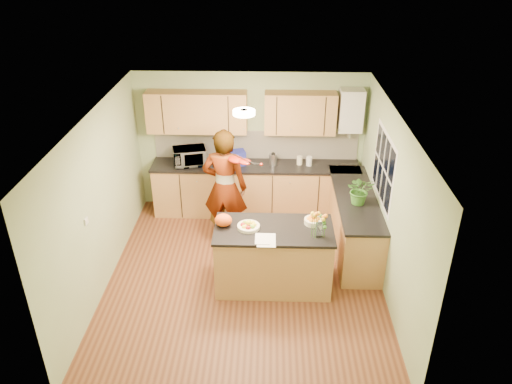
{
  "coord_description": "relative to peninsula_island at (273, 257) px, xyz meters",
  "views": [
    {
      "loc": [
        0.35,
        -5.98,
        4.61
      ],
      "look_at": [
        0.15,
        0.5,
        1.17
      ],
      "focal_mm": 35.0,
      "sensor_mm": 36.0,
      "label": 1
    }
  ],
  "objects": [
    {
      "name": "blue_box",
      "position": [
        -0.66,
        2.1,
        0.59
      ],
      "size": [
        0.36,
        0.31,
        0.25
      ],
      "primitive_type": "cube",
      "rotation": [
        0.0,
        0.0,
        0.29
      ],
      "color": "navy",
      "rests_on": "back_counter"
    },
    {
      "name": "papers",
      "position": [
        -0.1,
        -0.3,
        0.48
      ],
      "size": [
        0.25,
        0.33,
        0.01
      ],
      "primitive_type": "cube",
      "color": "white",
      "rests_on": "peninsula_island"
    },
    {
      "name": "upper_cabinets",
      "position": [
        -0.59,
        2.22,
        1.38
      ],
      "size": [
        3.2,
        0.34,
        0.7
      ],
      "color": "#A17640",
      "rests_on": "wall_back"
    },
    {
      "name": "back_counter",
      "position": [
        -0.32,
        2.09,
        -0.0
      ],
      "size": [
        3.64,
        0.62,
        0.94
      ],
      "color": "#A17640",
      "rests_on": "floor"
    },
    {
      "name": "boiler",
      "position": [
        1.28,
        2.23,
        1.42
      ],
      "size": [
        0.4,
        0.3,
        0.86
      ],
      "color": "silver",
      "rests_on": "wall_back"
    },
    {
      "name": "flower_vase",
      "position": [
        0.6,
        -0.18,
        0.76
      ],
      "size": [
        0.24,
        0.24,
        0.44
      ],
      "rotation": [
        0.0,
        0.0,
        0.42
      ],
      "color": "silver",
      "rests_on": "peninsula_island"
    },
    {
      "name": "violin",
      "position": [
        -0.57,
        0.92,
        1.09
      ],
      "size": [
        0.68,
        0.59,
        0.17
      ],
      "primitive_type": null,
      "rotation": [
        0.17,
        0.0,
        -0.61
      ],
      "color": "#590A05",
      "rests_on": "violinist"
    },
    {
      "name": "window_right",
      "position": [
        1.57,
        0.74,
        1.08
      ],
      "size": [
        0.01,
        1.3,
        1.05
      ],
      "color": "silver",
      "rests_on": "wall_right"
    },
    {
      "name": "orange_bag",
      "position": [
        -0.7,
        0.05,
        0.56
      ],
      "size": [
        0.28,
        0.25,
        0.18
      ],
      "primitive_type": "ellipsoid",
      "rotation": [
        0.0,
        0.0,
        -0.2
      ],
      "color": "#E95213",
      "rests_on": "peninsula_island"
    },
    {
      "name": "splashback",
      "position": [
        -0.32,
        2.38,
        0.73
      ],
      "size": [
        3.6,
        0.02,
        0.52
      ],
      "primitive_type": "cube",
      "color": "white",
      "rests_on": "back_counter"
    },
    {
      "name": "kettle",
      "position": [
        -0.01,
        2.11,
        0.57
      ],
      "size": [
        0.14,
        0.14,
        0.27
      ],
      "rotation": [
        0.0,
        0.0,
        0.09
      ],
      "color": "#B5B6BA",
      "rests_on": "back_counter"
    },
    {
      "name": "ceiling",
      "position": [
        -0.42,
        0.14,
        2.03
      ],
      "size": [
        4.0,
        4.5,
        0.02
      ],
      "primitive_type": "cube",
      "color": "silver",
      "rests_on": "wall_back"
    },
    {
      "name": "wall_back",
      "position": [
        -0.42,
        2.39,
        0.78
      ],
      "size": [
        4.0,
        0.02,
        2.5
      ],
      "primitive_type": "cube",
      "color": "#8FA273",
      "rests_on": "floor"
    },
    {
      "name": "floor",
      "position": [
        -0.42,
        0.14,
        -0.47
      ],
      "size": [
        4.5,
        4.5,
        0.0
      ],
      "primitive_type": "plane",
      "color": "#542B18",
      "rests_on": "ground"
    },
    {
      "name": "ceiling_lamp",
      "position": [
        -0.42,
        0.44,
        1.99
      ],
      "size": [
        0.3,
        0.3,
        0.07
      ],
      "color": "#FFEABF",
      "rests_on": "ceiling"
    },
    {
      "name": "right_counter",
      "position": [
        1.28,
        0.99,
        -0.0
      ],
      "size": [
        0.62,
        2.24,
        0.94
      ],
      "color": "#A17640",
      "rests_on": "floor"
    },
    {
      "name": "wall_right",
      "position": [
        1.58,
        0.14,
        0.78
      ],
      "size": [
        0.02,
        4.5,
        2.5
      ],
      "primitive_type": "cube",
      "color": "#8FA273",
      "rests_on": "floor"
    },
    {
      "name": "wall_left",
      "position": [
        -2.42,
        0.14,
        0.78
      ],
      "size": [
        0.02,
        4.5,
        2.5
      ],
      "primitive_type": "cube",
      "color": "#8FA273",
      "rests_on": "floor"
    },
    {
      "name": "jar_white",
      "position": [
        0.62,
        2.1,
        0.55
      ],
      "size": [
        0.13,
        0.13,
        0.16
      ],
      "primitive_type": "cylinder",
      "rotation": [
        0.0,
        0.0,
        0.25
      ],
      "color": "silver",
      "rests_on": "back_counter"
    },
    {
      "name": "violinist",
      "position": [
        -0.77,
        1.14,
        0.5
      ],
      "size": [
        0.77,
        0.57,
        1.95
      ],
      "primitive_type": "imported",
      "rotation": [
        0.0,
        0.0,
        2.99
      ],
      "color": "#E7B68D",
      "rests_on": "floor"
    },
    {
      "name": "orange_bowl",
      "position": [
        0.55,
        0.15,
        0.53
      ],
      "size": [
        0.25,
        0.25,
        0.15
      ],
      "color": "beige",
      "rests_on": "peninsula_island"
    },
    {
      "name": "wall_front",
      "position": [
        -0.42,
        -2.11,
        0.78
      ],
      "size": [
        4.0,
        0.02,
        2.5
      ],
      "primitive_type": "cube",
      "color": "#8FA273",
      "rests_on": "floor"
    },
    {
      "name": "peninsula_island",
      "position": [
        0.0,
        0.0,
        0.0
      ],
      "size": [
        1.65,
        0.85,
        0.95
      ],
      "color": "#A17640",
      "rests_on": "floor"
    },
    {
      "name": "fruit_dish",
      "position": [
        -0.35,
        -0.0,
        0.52
      ],
      "size": [
        0.31,
        0.31,
        0.11
      ],
      "color": "beige",
      "rests_on": "peninsula_island"
    },
    {
      "name": "light_switch",
      "position": [
        -2.4,
        -0.46,
        0.83
      ],
      "size": [
        0.02,
        0.09,
        0.09
      ],
      "primitive_type": "cube",
      "color": "silver",
      "rests_on": "wall_left"
    },
    {
      "name": "microwave",
      "position": [
        -1.47,
        2.07,
        0.62
      ],
      "size": [
        0.63,
        0.5,
        0.31
      ],
      "primitive_type": "imported",
      "rotation": [
        0.0,
        0.0,
        0.25
      ],
      "color": "silver",
      "rests_on": "back_counter"
    },
    {
      "name": "potted_plant",
      "position": [
        1.28,
        0.76,
        0.69
      ],
      "size": [
        0.41,
        0.36,
        0.45
      ],
      "primitive_type": "imported",
      "rotation": [
        0.0,
        0.0,
        -0.02
      ],
      "color": "#3B7727",
      "rests_on": "right_counter"
    },
    {
      "name": "jar_cream",
      "position": [
        0.45,
        2.13,
        0.54
      ],
      "size": [
        0.11,
        0.11,
        0.15
      ],
      "primitive_type": "cylinder",
      "rotation": [
        0.0,
        0.0,
        0.1
      ],
      "color": "beige",
      "rests_on": "back_counter"
    }
  ]
}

